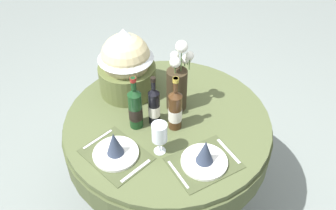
{
  "coord_description": "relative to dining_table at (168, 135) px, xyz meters",
  "views": [
    {
      "loc": [
        0.15,
        -1.5,
        2.18
      ],
      "look_at": [
        0.0,
        0.03,
        0.84
      ],
      "focal_mm": 38.01,
      "sensor_mm": 36.0,
      "label": 1
    }
  ],
  "objects": [
    {
      "name": "wine_bottle_rear",
      "position": [
        -0.17,
        -0.07,
        0.27
      ],
      "size": [
        0.08,
        0.08,
        0.34
      ],
      "color": "#143819",
      "rests_on": "dining_table"
    },
    {
      "name": "ground",
      "position": [
        0.0,
        0.0,
        -0.62
      ],
      "size": [
        8.0,
        8.0,
        0.0
      ],
      "primitive_type": "plane",
      "color": "gray"
    },
    {
      "name": "flower_vase",
      "position": [
        0.05,
        0.12,
        0.32
      ],
      "size": [
        0.15,
        0.16,
        0.46
      ],
      "color": "#332819",
      "rests_on": "dining_table"
    },
    {
      "name": "place_setting_right",
      "position": [
        0.22,
        -0.31,
        0.18
      ],
      "size": [
        0.43,
        0.41,
        0.16
      ],
      "color": "#41492B",
      "rests_on": "dining_table"
    },
    {
      "name": "wine_bottle_left",
      "position": [
        0.05,
        -0.06,
        0.27
      ],
      "size": [
        0.08,
        0.08,
        0.34
      ],
      "color": "#422814",
      "rests_on": "dining_table"
    },
    {
      "name": "dining_table",
      "position": [
        0.0,
        0.0,
        0.0
      ],
      "size": [
        1.22,
        1.22,
        0.76
      ],
      "color": "#4C5633",
      "rests_on": "ground"
    },
    {
      "name": "wine_glass_left",
      "position": [
        -0.01,
        -0.25,
        0.27
      ],
      "size": [
        0.08,
        0.08,
        0.19
      ],
      "color": "silver",
      "rests_on": "dining_table"
    },
    {
      "name": "place_setting_left",
      "position": [
        -0.24,
        -0.3,
        0.18
      ],
      "size": [
        0.43,
        0.42,
        0.16
      ],
      "color": "#41492B",
      "rests_on": "dining_table"
    },
    {
      "name": "gift_tub_back_left",
      "position": [
        -0.27,
        0.24,
        0.36
      ],
      "size": [
        0.35,
        0.35,
        0.44
      ],
      "color": "#566033",
      "rests_on": "dining_table"
    },
    {
      "name": "wine_bottle_right",
      "position": [
        -0.07,
        -0.03,
        0.26
      ],
      "size": [
        0.07,
        0.07,
        0.32
      ],
      "color": "black",
      "rests_on": "dining_table"
    }
  ]
}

